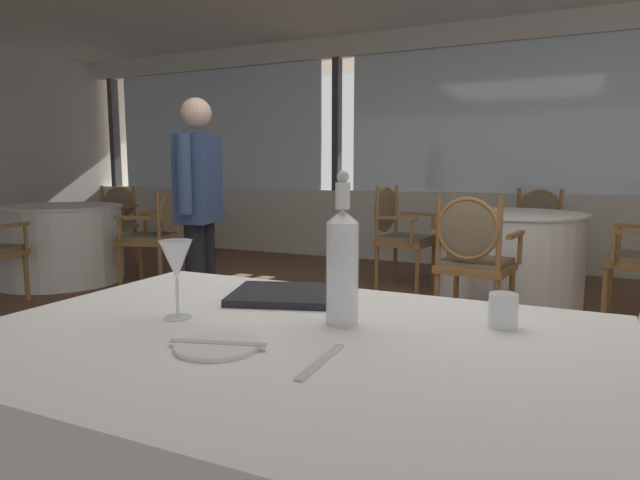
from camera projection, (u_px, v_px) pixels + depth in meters
The scene contains 17 objects.
ground_plane at pixel (367, 409), 2.49m from camera, with size 15.29×15.29×0.00m, color brown.
window_wall_far at pixel (490, 172), 5.96m from camera, with size 11.76×0.14×2.72m.
side_plate at pixel (218, 346), 1.06m from camera, with size 0.17×0.17×0.01m, color white.
butter_knife at pixel (218, 343), 1.06m from camera, with size 0.20×0.02×0.00m, color silver.
dinner_fork at pixel (321, 361), 0.98m from camera, with size 0.20×0.02×0.00m, color silver.
water_bottle at pixel (342, 263), 1.21m from camera, with size 0.07×0.07×0.35m.
wine_glass at pixel (176, 262), 1.25m from camera, with size 0.08×0.08×0.19m.
water_tumbler at pixel (503, 310), 1.19m from camera, with size 0.06×0.06×0.08m, color white.
menu_book at pixel (289, 295), 1.46m from camera, with size 0.31×0.25×0.02m, color black.
background_table_0 at pixel (509, 257), 4.45m from camera, with size 1.19×1.19×0.76m.
dining_chair_0_0 at pixel (398, 229), 4.98m from camera, with size 0.53×0.58×0.96m.
dining_chair_0_1 at pixel (473, 253), 3.58m from camera, with size 0.58×0.53×0.95m.
dining_chair_0_3 at pixel (536, 228), 5.28m from camera, with size 0.58×0.53×0.92m.
background_table_1 at pixel (59, 244), 5.28m from camera, with size 1.22×1.22×0.76m.
dining_chair_1_0 at pixel (114, 218), 6.27m from camera, with size 0.62×0.57×0.92m.
dining_chair_1_3 at pixel (157, 229), 5.10m from camera, with size 0.57×0.62×0.92m.
diner_person_0 at pixel (199, 204), 3.49m from camera, with size 0.29×0.51×1.57m.
Camera 1 is at (0.79, -2.23, 1.11)m, focal length 29.92 mm.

